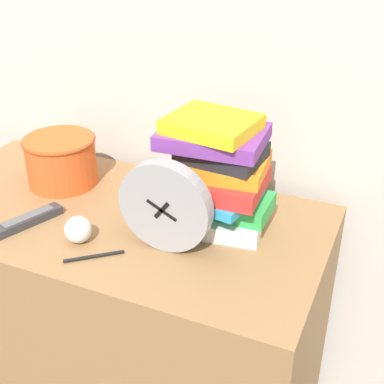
# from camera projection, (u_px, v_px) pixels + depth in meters

# --- Properties ---
(desk) EXTENTS (1.07, 0.54, 0.72)m
(desk) POSITION_uv_depth(u_px,v_px,m) (121.00, 322.00, 1.51)
(desk) COLOR olive
(desk) RESTS_ON ground_plane
(desk_clock) EXTENTS (0.21, 0.04, 0.21)m
(desk_clock) POSITION_uv_depth(u_px,v_px,m) (165.00, 207.00, 1.16)
(desk_clock) COLOR #99999E
(desk_clock) RESTS_ON desk
(book_stack) EXTENTS (0.26, 0.22, 0.28)m
(book_stack) POSITION_uv_depth(u_px,v_px,m) (219.00, 173.00, 1.23)
(book_stack) COLOR white
(book_stack) RESTS_ON desk
(basket) EXTENTS (0.20, 0.20, 0.13)m
(basket) POSITION_uv_depth(u_px,v_px,m) (61.00, 159.00, 1.45)
(basket) COLOR #E05623
(basket) RESTS_ON desk
(tv_remote) EXTENTS (0.10, 0.17, 0.02)m
(tv_remote) POSITION_uv_depth(u_px,v_px,m) (29.00, 220.00, 1.29)
(tv_remote) COLOR #333338
(tv_remote) RESTS_ON desk
(crumpled_paper_ball) EXTENTS (0.06, 0.06, 0.06)m
(crumpled_paper_ball) POSITION_uv_depth(u_px,v_px,m) (78.00, 230.00, 1.22)
(crumpled_paper_ball) COLOR white
(crumpled_paper_ball) RESTS_ON desk
(pen) EXTENTS (0.11, 0.09, 0.01)m
(pen) POSITION_uv_depth(u_px,v_px,m) (94.00, 256.00, 1.17)
(pen) COLOR black
(pen) RESTS_ON desk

